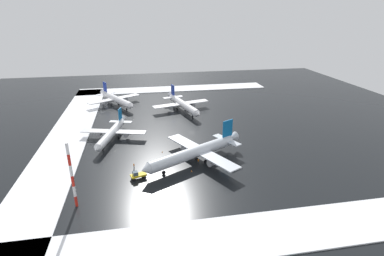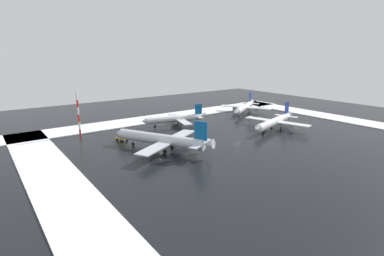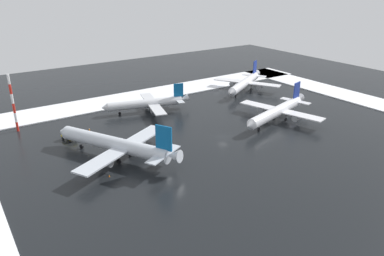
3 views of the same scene
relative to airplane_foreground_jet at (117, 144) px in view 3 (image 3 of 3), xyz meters
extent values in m
plane|color=black|center=(-31.28, 4.43, -3.81)|extent=(240.00, 240.00, 0.00)
cube|color=white|center=(-31.28, -45.57, -3.65)|extent=(152.00, 16.00, 0.32)
cube|color=white|center=(-98.28, 4.43, -3.65)|extent=(14.00, 116.00, 0.32)
cylinder|color=silver|center=(0.44, -0.83, 0.00)|extent=(18.59, 30.58, 3.70)
cone|color=silver|center=(8.71, -16.41, 0.00)|extent=(4.33, 3.96, 3.52)
cone|color=silver|center=(-7.93, 14.93, 0.65)|extent=(4.60, 4.91, 3.60)
cube|color=silver|center=(6.79, 6.24, -0.33)|extent=(14.74, 10.87, 0.39)
cylinder|color=gray|center=(5.13, 4.74, -1.42)|extent=(3.66, 4.29, 2.18)
cube|color=silver|center=(-8.97, -2.13, -0.33)|extent=(14.74, 10.87, 0.39)
cylinder|color=gray|center=(-6.79, -1.59, -1.42)|extent=(3.66, 4.29, 2.18)
cube|color=#0C5999|center=(-6.71, 12.63, 4.68)|extent=(2.39, 4.03, 6.10)
cube|color=silver|center=(-3.72, 13.97, 0.43)|extent=(5.94, 4.95, 0.26)
cube|color=silver|center=(-9.49, 10.90, 0.43)|extent=(5.94, 4.95, 0.26)
cylinder|color=black|center=(5.80, -10.93, -1.64)|extent=(0.26, 0.26, 0.76)
cylinder|color=black|center=(5.80, -10.93, -3.21)|extent=(0.90, 1.24, 1.20)
cylinder|color=black|center=(1.03, 3.17, -1.64)|extent=(0.26, 0.26, 0.76)
cylinder|color=black|center=(1.03, 3.17, -3.21)|extent=(0.90, 1.24, 1.20)
cylinder|color=black|center=(-3.20, 0.93, -1.64)|extent=(0.26, 0.26, 0.76)
cylinder|color=black|center=(-3.20, 0.93, -3.21)|extent=(0.90, 1.24, 1.20)
cylinder|color=white|center=(-68.63, -28.48, -0.46)|extent=(26.56, 17.01, 3.25)
cone|color=white|center=(-55.16, -20.82, -0.46)|extent=(3.52, 3.82, 3.09)
cone|color=white|center=(-82.27, -36.23, 0.11)|extent=(4.34, 4.09, 3.16)
cube|color=white|center=(-75.00, -23.08, -0.75)|extent=(9.81, 12.89, 0.34)
cylinder|color=gray|center=(-73.64, -24.50, -1.71)|extent=(3.77, 3.27, 1.91)
cube|color=white|center=(-67.25, -36.72, -0.75)|extent=(9.81, 12.89, 0.34)
cylinder|color=gray|center=(-67.78, -34.82, -1.71)|extent=(3.77, 3.27, 1.91)
cube|color=navy|center=(-80.28, -35.10, 3.65)|extent=(3.50, 2.19, 5.36)
cube|color=white|center=(-81.53, -32.51, -0.08)|extent=(4.43, 5.22, 0.23)
cube|color=white|center=(-78.69, -37.50, -0.08)|extent=(4.43, 5.22, 0.23)
cylinder|color=black|center=(-59.90, -23.51, -1.90)|extent=(0.23, 0.23, 0.67)
cylinder|color=black|center=(-59.90, -23.51, -3.29)|extent=(1.08, 0.81, 1.05)
cylinder|color=black|center=(-72.17, -28.07, -1.90)|extent=(0.23, 0.23, 0.67)
cylinder|color=black|center=(-72.17, -28.07, -3.29)|extent=(1.08, 0.81, 1.05)
cylinder|color=black|center=(-70.09, -31.73, -1.90)|extent=(0.23, 0.23, 0.67)
cylinder|color=black|center=(-70.09, -31.73, -3.29)|extent=(1.08, 0.81, 1.05)
cylinder|color=silver|center=(-22.92, -28.28, -0.80)|extent=(25.66, 9.69, 2.93)
cone|color=silver|center=(-9.48, -31.99, -0.80)|extent=(2.73, 3.23, 2.78)
cone|color=silver|center=(-36.52, -24.52, -0.29)|extent=(3.62, 3.22, 2.85)
cube|color=silver|center=(-23.53, -20.79, -1.06)|extent=(6.63, 11.79, 0.31)
cylinder|color=gray|center=(-23.57, -22.56, -1.92)|extent=(3.28, 2.44, 1.72)
cube|color=silver|center=(-27.28, -34.39, -1.06)|extent=(6.63, 11.79, 0.31)
cylinder|color=gray|center=(-26.41, -32.84, -1.92)|extent=(3.28, 2.44, 1.72)
cube|color=#0C5999|center=(-34.53, -25.07, 2.90)|extent=(3.40, 1.21, 4.82)
cube|color=silver|center=(-33.68, -22.63, -0.46)|extent=(3.26, 4.58, 0.21)
cube|color=silver|center=(-35.05, -27.60, -0.46)|extent=(3.26, 4.58, 0.21)
cylinder|color=black|center=(-14.21, -30.68, -2.09)|extent=(0.21, 0.21, 0.60)
cylinder|color=black|center=(-14.21, -30.68, -3.34)|extent=(0.99, 0.54, 0.95)
cylinder|color=black|center=(-24.90, -25.76, -2.09)|extent=(0.21, 0.21, 0.60)
cylinder|color=black|center=(-24.90, -25.76, -3.34)|extent=(0.99, 0.54, 0.95)
cylinder|color=black|center=(-25.91, -29.41, -2.09)|extent=(0.21, 0.21, 0.60)
cylinder|color=black|center=(-25.91, -29.41, -3.34)|extent=(0.99, 0.54, 0.95)
cylinder|color=white|center=(-53.15, 4.20, -0.38)|extent=(29.29, 11.01, 3.34)
cone|color=white|center=(-37.81, 8.40, -0.38)|extent=(3.11, 3.68, 3.17)
cone|color=white|center=(-68.68, -0.06, 0.21)|extent=(4.13, 3.66, 3.25)
cube|color=white|center=(-58.12, 11.18, -0.67)|extent=(7.54, 13.45, 0.35)
cylinder|color=gray|center=(-57.13, 9.42, -1.65)|extent=(3.74, 2.78, 1.96)
cube|color=white|center=(-53.86, -4.35, -0.67)|extent=(7.54, 13.45, 0.35)
cylinder|color=gray|center=(-53.91, -2.32, -1.65)|extent=(3.74, 2.78, 1.96)
cube|color=navy|center=(-66.41, 0.56, 3.84)|extent=(3.88, 1.38, 5.50)
cube|color=white|center=(-67.00, 3.45, 0.02)|extent=(3.71, 5.22, 0.24)
cube|color=white|center=(-65.44, -2.23, 0.02)|extent=(3.71, 5.22, 0.24)
cylinder|color=black|center=(-43.21, 6.92, -1.85)|extent=(0.24, 0.24, 0.69)
cylinder|color=black|center=(-43.21, 6.92, -3.27)|extent=(1.13, 0.62, 1.08)
cylinder|color=black|center=(-56.56, 5.50, -1.85)|extent=(0.24, 0.24, 0.69)
cylinder|color=black|center=(-56.56, 5.50, -3.27)|extent=(1.13, 0.62, 1.08)
cylinder|color=black|center=(-55.42, 1.33, -1.85)|extent=(0.24, 0.24, 0.69)
cylinder|color=black|center=(-55.42, 1.33, -3.27)|extent=(1.13, 0.62, 1.08)
cube|color=gold|center=(6.86, -18.45, -2.66)|extent=(3.44, 5.04, 0.50)
cube|color=#3F5160|center=(7.13, -19.33, -1.86)|extent=(1.84, 1.77, 1.10)
cylinder|color=black|center=(8.28, -19.70, -3.36)|extent=(0.57, 0.95, 0.90)
cylinder|color=black|center=(6.38, -20.28, -3.36)|extent=(0.57, 0.95, 0.90)
cylinder|color=black|center=(7.34, -16.62, -3.36)|extent=(0.57, 0.95, 0.90)
cylinder|color=black|center=(5.45, -17.19, -3.36)|extent=(0.57, 0.95, 0.90)
cylinder|color=black|center=(0.83, 0.92, -3.39)|extent=(0.16, 0.16, 0.85)
cylinder|color=black|center=(0.66, 0.80, -3.39)|extent=(0.16, 0.16, 0.85)
cylinder|color=orange|center=(0.75, 0.86, -2.65)|extent=(0.36, 0.36, 0.62)
sphere|color=tan|center=(0.75, 0.86, -2.22)|extent=(0.24, 0.24, 0.24)
cylinder|color=black|center=(-0.05, -14.38, -3.39)|extent=(0.16, 0.16, 0.85)
cylinder|color=black|center=(0.14, -14.32, -3.39)|extent=(0.16, 0.16, 0.85)
cylinder|color=orange|center=(0.05, -14.35, -2.65)|extent=(0.36, 0.36, 0.62)
sphere|color=tan|center=(0.05, -14.35, -2.22)|extent=(0.24, 0.24, 0.24)
cylinder|color=black|center=(0.26, -19.86, -3.39)|extent=(0.16, 0.16, 0.85)
cylinder|color=black|center=(0.43, -19.75, -3.39)|extent=(0.16, 0.16, 0.85)
cylinder|color=orange|center=(0.34, -19.81, -2.65)|extent=(0.36, 0.36, 0.62)
sphere|color=tan|center=(0.34, -19.81, -2.22)|extent=(0.24, 0.24, 0.24)
cylinder|color=red|center=(17.64, -34.21, -2.34)|extent=(0.70, 0.70, 2.95)
cylinder|color=white|center=(17.64, -34.21, 0.61)|extent=(0.70, 0.70, 2.95)
cylinder|color=red|center=(17.64, -34.21, 3.56)|extent=(0.70, 0.70, 2.95)
cylinder|color=white|center=(17.64, -34.21, 6.50)|extent=(0.70, 0.70, 2.95)
cylinder|color=red|center=(17.64, -34.21, 9.45)|extent=(0.70, 0.70, 2.95)
cylinder|color=white|center=(17.64, -34.21, 12.40)|extent=(0.70, 0.70, 2.95)
cone|color=orange|center=(5.64, -2.24, -3.54)|extent=(0.36, 0.36, 0.55)
cone|color=orange|center=(-9.32, -10.09, -3.54)|extent=(0.36, 0.36, 0.55)
cone|color=orange|center=(5.70, 8.10, -3.54)|extent=(0.36, 0.36, 0.55)
camera|label=1|loc=(85.64, -16.44, 42.94)|focal=28.00mm
camera|label=2|loc=(49.42, 84.70, 28.64)|focal=28.00mm
camera|label=3|loc=(32.97, 82.93, 39.32)|focal=35.00mm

